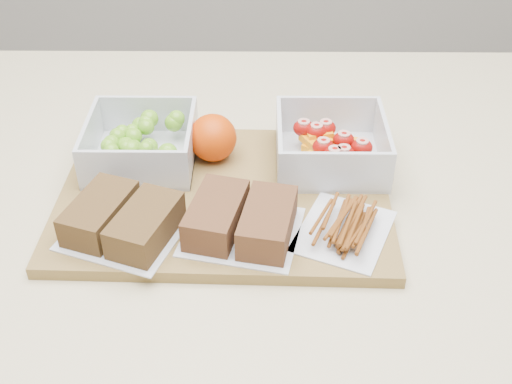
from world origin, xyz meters
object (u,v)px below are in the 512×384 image
(sandwich_bag_center, at_px, (242,219))
(pretzel_bag, at_px, (345,223))
(orange, at_px, (213,138))
(sandwich_bag_left, at_px, (123,220))
(fruit_container, at_px, (330,147))
(cutting_board, at_px, (225,196))
(grape_container, at_px, (142,143))

(sandwich_bag_center, height_order, pretzel_bag, sandwich_bag_center)
(orange, xyz_separation_m, pretzel_bag, (0.16, -0.15, -0.02))
(sandwich_bag_center, bearing_deg, pretzel_bag, 0.87)
(pretzel_bag, bearing_deg, sandwich_bag_center, -179.13)
(orange, height_order, sandwich_bag_left, orange)
(fruit_container, relative_size, sandwich_bag_left, 0.89)
(cutting_board, distance_m, sandwich_bag_left, 0.14)
(sandwich_bag_center, bearing_deg, grape_container, 132.38)
(grape_container, relative_size, sandwich_bag_left, 0.87)
(sandwich_bag_center, distance_m, pretzel_bag, 0.12)
(cutting_board, bearing_deg, orange, 104.95)
(cutting_board, bearing_deg, sandwich_bag_center, -71.32)
(fruit_container, xyz_separation_m, pretzel_bag, (0.01, -0.15, -0.01))
(pretzel_bag, bearing_deg, orange, 136.69)
(cutting_board, distance_m, grape_container, 0.14)
(sandwich_bag_left, bearing_deg, cutting_board, 35.59)
(fruit_container, height_order, sandwich_bag_center, fruit_container)
(fruit_container, bearing_deg, sandwich_bag_left, -149.61)
(sandwich_bag_left, bearing_deg, pretzel_bag, 0.76)
(grape_container, height_order, pretzel_bag, grape_container)
(cutting_board, relative_size, sandwich_bag_left, 2.59)
(fruit_container, xyz_separation_m, sandwich_bag_left, (-0.25, -0.15, -0.00))
(cutting_board, height_order, orange, orange)
(grape_container, relative_size, orange, 2.19)
(grape_container, bearing_deg, pretzel_bag, -30.03)
(grape_container, xyz_separation_m, pretzel_bag, (0.26, -0.15, -0.01))
(grape_container, bearing_deg, orange, 2.86)
(cutting_board, distance_m, sandwich_bag_center, 0.09)
(cutting_board, xyz_separation_m, orange, (-0.02, 0.08, 0.04))
(grape_container, relative_size, sandwich_bag_center, 0.92)
(cutting_board, height_order, pretzel_bag, pretzel_bag)
(cutting_board, distance_m, pretzel_bag, 0.17)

